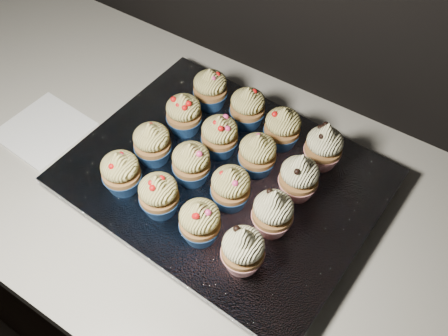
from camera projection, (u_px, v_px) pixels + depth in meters
cabinet at (150, 257)px, 1.30m from camera, size 2.40×0.60×0.86m
worktop at (122, 144)px, 0.94m from camera, size 2.44×0.64×0.04m
napkin at (44, 130)px, 0.93m from camera, size 0.15×0.15×0.00m
baking_tray at (224, 182)px, 0.85m from camera, size 0.47×0.37×0.02m
foil_lining at (224, 176)px, 0.83m from camera, size 0.51×0.41×0.01m
cupcake_0 at (121, 172)px, 0.78m from camera, size 0.06×0.06×0.08m
cupcake_1 at (159, 195)px, 0.76m from camera, size 0.06×0.06×0.08m
cupcake_2 at (200, 222)px, 0.73m from camera, size 0.06×0.06×0.08m
cupcake_3 at (243, 249)px, 0.70m from camera, size 0.06×0.06×0.10m
cupcake_4 at (152, 143)px, 0.82m from camera, size 0.06×0.06×0.08m
cupcake_5 at (191, 163)px, 0.80m from camera, size 0.06×0.06×0.08m
cupcake_6 at (231, 187)px, 0.77m from camera, size 0.06×0.06×0.08m
cupcake_7 at (273, 212)px, 0.74m from camera, size 0.06×0.06×0.10m
cupcake_8 at (184, 114)px, 0.86m from camera, size 0.06×0.06×0.08m
cupcake_9 at (220, 135)px, 0.83m from camera, size 0.06×0.06×0.08m
cupcake_10 at (257, 154)px, 0.81m from camera, size 0.06×0.06×0.08m
cupcake_11 at (299, 177)px, 0.78m from camera, size 0.06×0.06×0.10m
cupcake_12 at (210, 89)px, 0.90m from camera, size 0.06×0.06×0.08m
cupcake_13 at (248, 107)px, 0.87m from camera, size 0.06×0.06×0.08m
cupcake_14 at (282, 128)px, 0.84m from camera, size 0.06×0.06×0.08m
cupcake_15 at (324, 146)px, 0.81m from camera, size 0.06×0.06×0.10m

